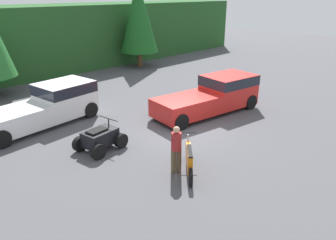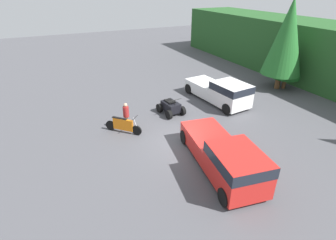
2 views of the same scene
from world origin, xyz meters
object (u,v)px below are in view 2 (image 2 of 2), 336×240
object	(u,v)px
pickup_truck_red	(226,156)
dirt_bike	(123,125)
rider_person	(126,115)
quad_atv	(171,107)
pickup_truck_second	(221,91)

from	to	relation	value
pickup_truck_red	dirt_bike	xyz separation A→B (m)	(-5.70, -3.16, -0.47)
dirt_bike	rider_person	size ratio (longest dim) A/B	1.02
pickup_truck_red	quad_atv	world-z (taller)	pickup_truck_red
quad_atv	dirt_bike	bearing A→B (deg)	-80.16
pickup_truck_second	rider_person	distance (m)	7.57
dirt_bike	rider_person	bearing A→B (deg)	90.39
pickup_truck_red	rider_person	world-z (taller)	pickup_truck_red
pickup_truck_red	pickup_truck_second	distance (m)	8.28
quad_atv	rider_person	world-z (taller)	rider_person
pickup_truck_red	dirt_bike	bearing A→B (deg)	-141.82
pickup_truck_red	quad_atv	size ratio (longest dim) A/B	3.10
pickup_truck_second	quad_atv	world-z (taller)	pickup_truck_second
quad_atv	pickup_truck_red	bearing A→B (deg)	-11.52
pickup_truck_red	dirt_bike	size ratio (longest dim) A/B	3.45
pickup_truck_second	quad_atv	bearing A→B (deg)	-95.35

